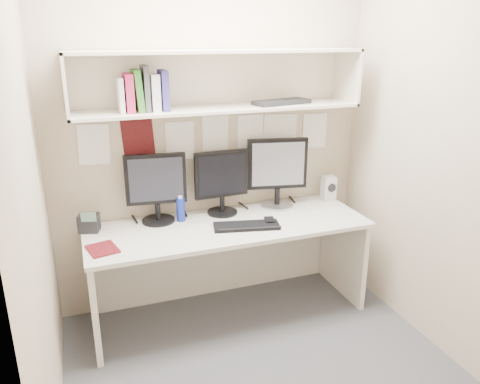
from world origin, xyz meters
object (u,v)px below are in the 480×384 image
object	(u,v)px
keyboard	(247,226)
desk_phone	(89,223)
monitor_center	(222,180)
monitor_right	(277,171)
speaker	(328,188)
maroon_notebook	(103,249)
monitor_left	(156,186)
desk	(229,269)

from	to	relation	value
keyboard	desk_phone	world-z (taller)	desk_phone
monitor_center	monitor_right	world-z (taller)	monitor_right
monitor_center	desk_phone	xyz separation A→B (m)	(-0.96, -0.03, -0.20)
monitor_right	speaker	xyz separation A→B (m)	(0.45, -0.01, -0.19)
keyboard	speaker	world-z (taller)	speaker
monitor_right	keyboard	size ratio (longest dim) A/B	1.18
monitor_right	desk_phone	xyz separation A→B (m)	(-1.42, -0.03, -0.23)
maroon_notebook	speaker	bearing A→B (deg)	-2.36
speaker	keyboard	bearing A→B (deg)	-154.41
monitor_right	maroon_notebook	world-z (taller)	monitor_right
monitor_left	maroon_notebook	world-z (taller)	monitor_left
desk	maroon_notebook	size ratio (longest dim) A/B	9.64
monitor_left	desk	bearing A→B (deg)	-18.67
desk	monitor_left	distance (m)	0.81
monitor_center	speaker	world-z (taller)	monitor_center
monitor_right	keyboard	world-z (taller)	monitor_right
speaker	desk_phone	distance (m)	1.87
monitor_center	maroon_notebook	world-z (taller)	monitor_center
monitor_right	desk_phone	size ratio (longest dim) A/B	3.37
desk	keyboard	xyz separation A→B (m)	(0.10, -0.11, 0.37)
monitor_left	keyboard	distance (m)	0.70
monitor_center	desk_phone	world-z (taller)	monitor_center
monitor_right	keyboard	xyz separation A→B (m)	(-0.38, -0.33, -0.28)
monitor_center	desk_phone	distance (m)	0.98
keyboard	speaker	xyz separation A→B (m)	(0.83, 0.31, 0.09)
keyboard	speaker	size ratio (longest dim) A/B	2.31
desk	monitor_center	size ratio (longest dim) A/B	4.16
maroon_notebook	desk	bearing A→B (deg)	-4.09
monitor_right	monitor_left	bearing A→B (deg)	-168.86
monitor_left	desk_phone	distance (m)	0.52
desk	maroon_notebook	distance (m)	0.96
desk	monitor_right	xyz separation A→B (m)	(0.48, 0.22, 0.65)
monitor_left	monitor_center	distance (m)	0.49
monitor_left	keyboard	size ratio (longest dim) A/B	1.09
desk	desk_phone	xyz separation A→B (m)	(-0.94, 0.19, 0.43)
desk	monitor_right	bearing A→B (deg)	24.72
maroon_notebook	desk_phone	distance (m)	0.34
monitor_center	monitor_right	distance (m)	0.45
monitor_left	monitor_center	world-z (taller)	monitor_left
keyboard	maroon_notebook	distance (m)	0.98
monitor_right	desk_phone	world-z (taller)	monitor_right
keyboard	monitor_left	bearing A→B (deg)	161.91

